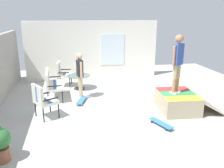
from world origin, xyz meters
TOP-DOWN VIEW (x-y plane):
  - ground_plane at (0.00, 0.00)m, footprint 12.00×12.00m
  - house_facade at (3.80, 0.49)m, footprint 0.23×6.00m
  - skate_ramp at (-0.50, -1.72)m, footprint 1.47×1.93m
  - patio_bench at (1.31, 2.25)m, footprint 1.28×0.62m
  - patio_chair_near_house at (2.79, 1.92)m, footprint 0.68×0.62m
  - patio_chair_by_wall at (-0.33, 2.40)m, footprint 0.81×0.79m
  - patio_table at (2.26, 1.24)m, footprint 0.90×0.90m
  - person_watching at (1.14, 1.24)m, footprint 0.47×0.29m
  - person_skater at (-0.49, -1.59)m, footprint 0.35×0.43m
  - skateboard_by_bench at (0.71, 1.24)m, footprint 0.82×0.44m
  - skateboard_spare at (-1.45, -0.78)m, footprint 0.82×0.49m
  - potted_plant at (-2.33, 3.05)m, footprint 0.44×0.44m

SIDE VIEW (x-z plane):
  - ground_plane at x=0.00m, z-range -0.10..0.00m
  - skateboard_by_bench at x=0.71m, z-range 0.03..0.14m
  - skateboard_spare at x=-1.45m, z-range 0.03..0.14m
  - skate_ramp at x=-0.50m, z-range 0.00..0.57m
  - patio_table at x=2.26m, z-range 0.12..0.69m
  - potted_plant at x=-2.33m, z-range 0.01..0.93m
  - patio_chair_near_house at x=2.79m, z-range 0.10..1.12m
  - patio_chair_by_wall at x=-0.33m, z-range 0.10..1.12m
  - patio_bench at x=1.31m, z-range 0.11..1.13m
  - person_watching at x=1.14m, z-range 0.13..1.78m
  - house_facade at x=3.80m, z-range 0.00..2.64m
  - person_skater at x=-0.49m, z-range 0.74..2.53m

